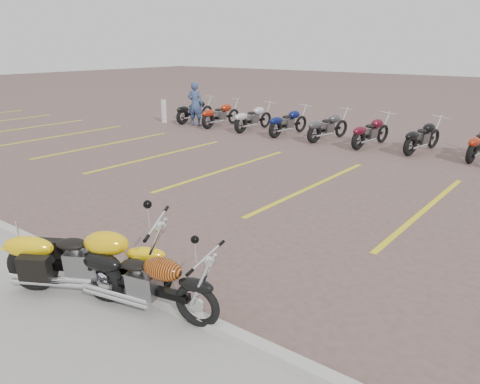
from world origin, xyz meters
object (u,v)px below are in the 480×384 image
object	(u,v)px
yellow_cruiser	(85,262)
bollard	(164,111)
person_a	(195,104)
flame_cruiser	(145,283)

from	to	relation	value
yellow_cruiser	bollard	distance (m)	14.92
yellow_cruiser	person_a	xyz separation A→B (m)	(-8.46, 11.25, 0.43)
bollard	flame_cruiser	bearing A→B (deg)	-44.17
person_a	flame_cruiser	bearing A→B (deg)	110.83
yellow_cruiser	person_a	distance (m)	14.08
flame_cruiser	bollard	xyz separation A→B (m)	(-11.12, 10.80, 0.08)
person_a	bollard	xyz separation A→B (m)	(-1.65, -0.27, -0.42)
flame_cruiser	person_a	world-z (taller)	person_a
yellow_cruiser	person_a	size ratio (longest dim) A/B	1.16
yellow_cruiser	flame_cruiser	world-z (taller)	yellow_cruiser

